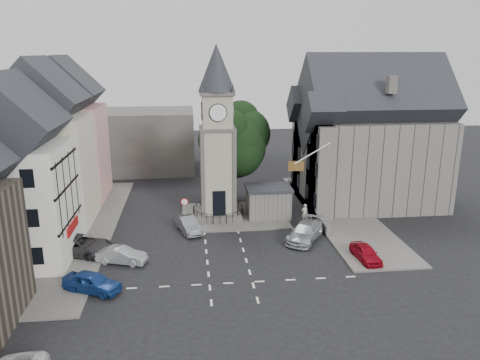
{
  "coord_description": "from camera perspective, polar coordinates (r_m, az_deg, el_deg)",
  "views": [
    {
      "loc": [
        -2.61,
        -34.8,
        15.58
      ],
      "look_at": [
        1.78,
        5.0,
        4.51
      ],
      "focal_mm": 35.0,
      "sensor_mm": 36.0,
      "label": 1
    }
  ],
  "objects": [
    {
      "name": "terrace_cream",
      "position": [
        45.6,
        -22.61,
        2.88
      ],
      "size": [
        8.1,
        7.6,
        12.8
      ],
      "color": "beige",
      "rests_on": "ground"
    },
    {
      "name": "ground",
      "position": [
        38.22,
        -1.86,
        -8.61
      ],
      "size": [
        120.0,
        120.0,
        0.0
      ],
      "primitive_type": "plane",
      "color": "black",
      "rests_on": "ground"
    },
    {
      "name": "east_building",
      "position": [
        50.16,
        15.14,
        4.21
      ],
      "size": [
        14.4,
        11.4,
        12.6
      ],
      "color": "#64625C",
      "rests_on": "ground"
    },
    {
      "name": "clock_tower",
      "position": [
        43.52,
        -2.78,
        5.57
      ],
      "size": [
        4.86,
        4.86,
        16.25
      ],
      "color": "#4C4944",
      "rests_on": "ground"
    },
    {
      "name": "stone_shelter",
      "position": [
        45.18,
        3.46,
        -2.67
      ],
      "size": [
        4.3,
        3.3,
        3.08
      ],
      "color": "#64625C",
      "rests_on": "ground"
    },
    {
      "name": "warning_sign_post",
      "position": [
        42.46,
        -6.78,
        -3.27
      ],
      "size": [
        0.7,
        0.19,
        2.85
      ],
      "color": "black",
      "rests_on": "ground"
    },
    {
      "name": "road_markings",
      "position": [
        33.28,
        -1.1,
        -12.45
      ],
      "size": [
        20.0,
        8.0,
        0.01
      ],
      "primitive_type": "cube",
      "color": "silver",
      "rests_on": "ground"
    },
    {
      "name": "east_boundary_wall",
      "position": [
        48.74,
        8.06,
        -2.79
      ],
      "size": [
        0.4,
        16.0,
        0.9
      ],
      "primitive_type": "cube",
      "color": "#64625C",
      "rests_on": "ground"
    },
    {
      "name": "car_east_red",
      "position": [
        37.55,
        15.08,
        -8.59
      ],
      "size": [
        1.73,
        3.72,
        1.23
      ],
      "primitive_type": "imported",
      "rotation": [
        0.0,
        0.0,
        0.08
      ],
      "color": "maroon",
      "rests_on": "ground"
    },
    {
      "name": "terrace_tudor",
      "position": [
        38.28,
        -25.75,
        -0.32
      ],
      "size": [
        8.1,
        7.6,
        12.0
      ],
      "color": "silver",
      "rests_on": "ground"
    },
    {
      "name": "town_tree",
      "position": [
        48.79,
        -0.78,
        5.29
      ],
      "size": [
        7.2,
        7.2,
        10.8
      ],
      "color": "black",
      "rests_on": "ground"
    },
    {
      "name": "terrace_pink",
      "position": [
        53.18,
        -20.3,
        4.75
      ],
      "size": [
        8.1,
        7.6,
        12.8
      ],
      "color": "pink",
      "rests_on": "ground"
    },
    {
      "name": "car_island_east",
      "position": [
        40.38,
        7.97,
        -6.26
      ],
      "size": [
        4.53,
        5.44,
        1.49
      ],
      "primitive_type": "imported",
      "rotation": [
        0.0,
        0.0,
        -0.57
      ],
      "color": "#A8ABB0",
      "rests_on": "ground"
    },
    {
      "name": "pavement_east",
      "position": [
        47.81,
        11.89,
        -3.82
      ],
      "size": [
        6.0,
        26.0,
        0.14
      ],
      "primitive_type": "cube",
      "color": "#595651",
      "rests_on": "ground"
    },
    {
      "name": "pavement_west",
      "position": [
        44.75,
        -18.74,
        -5.68
      ],
      "size": [
        6.0,
        30.0,
        0.14
      ],
      "primitive_type": "cube",
      "color": "#595651",
      "rests_on": "ground"
    },
    {
      "name": "car_west_grey",
      "position": [
        39.36,
        -19.02,
        -7.53
      ],
      "size": [
        6.16,
        4.29,
        1.56
      ],
      "primitive_type": "imported",
      "rotation": [
        0.0,
        0.0,
        1.24
      ],
      "color": "#343336",
      "rests_on": "ground"
    },
    {
      "name": "backdrop_west",
      "position": [
        64.55,
        -14.61,
        4.62
      ],
      "size": [
        20.0,
        10.0,
        8.0
      ],
      "primitive_type": "cube",
      "color": "#4C4944",
      "rests_on": "ground"
    },
    {
      "name": "pedestrian",
      "position": [
        44.51,
        7.88,
        -3.99
      ],
      "size": [
        0.71,
        0.53,
        1.75
      ],
      "primitive_type": "imported",
      "rotation": [
        0.0,
        0.0,
        3.34
      ],
      "color": "beige",
      "rests_on": "ground"
    },
    {
      "name": "central_island",
      "position": [
        45.71,
        -0.77,
        -4.37
      ],
      "size": [
        10.0,
        8.0,
        0.16
      ],
      "primitive_type": "cube",
      "color": "#595651",
      "rests_on": "ground"
    },
    {
      "name": "car_west_silver",
      "position": [
        36.99,
        -14.22,
        -8.9
      ],
      "size": [
        4.0,
        2.35,
        1.24
      ],
      "primitive_type": "imported",
      "rotation": [
        0.0,
        0.0,
        1.28
      ],
      "color": "#ABAFB3",
      "rests_on": "ground"
    },
    {
      "name": "flagpole",
      "position": [
        41.13,
        8.81,
        3.23
      ],
      "size": [
        3.68,
        0.1,
        2.74
      ],
      "color": "white",
      "rests_on": "ground"
    },
    {
      "name": "car_island_silver",
      "position": [
        42.03,
        -6.33,
        -5.41
      ],
      "size": [
        2.61,
        4.34,
        1.35
      ],
      "primitive_type": "imported",
      "rotation": [
        0.0,
        0.0,
        0.31
      ],
      "color": "gray",
      "rests_on": "ground"
    },
    {
      "name": "car_west_blue",
      "position": [
        33.41,
        -17.57,
        -11.8
      ],
      "size": [
        4.33,
        3.16,
        1.37
      ],
      "primitive_type": "imported",
      "rotation": [
        0.0,
        0.0,
        1.14
      ],
      "color": "navy",
      "rests_on": "ground"
    }
  ]
}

